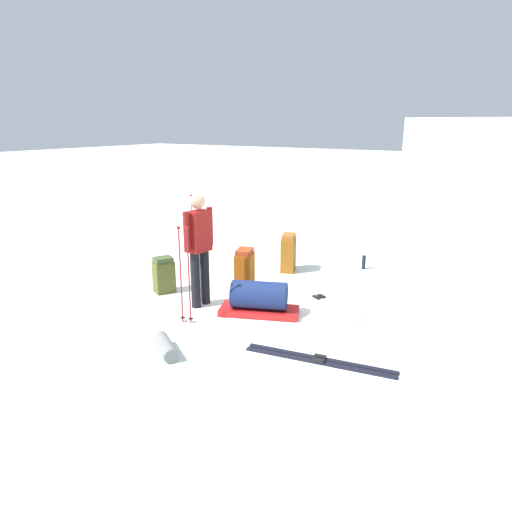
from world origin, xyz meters
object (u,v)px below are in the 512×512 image
ski_pair_near (319,298)px  ski_poles_planted_far (196,225)px  backpack_large_dark (288,253)px  gear_sled (259,299)px  ski_pair_far (319,360)px  thermos_bottle (364,262)px  backpack_bright (245,270)px  ski_poles_planted_near (185,270)px  sleeping_mat_rolled (166,347)px  backpack_small_spare (164,275)px  skier_standing (199,244)px

ski_pair_near → ski_poles_planted_far: (-2.86, 0.50, 0.74)m
backpack_large_dark → gear_sled: 2.09m
ski_pair_far → thermos_bottle: 3.75m
ski_poles_planted_far → gear_sled: 2.86m
ski_pair_far → backpack_bright: 2.55m
gear_sled → ski_poles_planted_near: bearing=-131.7°
ski_pair_far → ski_poles_planted_near: (-2.02, 0.02, 0.74)m
backpack_large_dark → sleeping_mat_rolled: (0.28, -3.61, -0.26)m
backpack_bright → backpack_small_spare: backpack_bright is taller
gear_sled → sleeping_mat_rolled: 1.65m
skier_standing → ski_pair_far: (2.24, -0.63, -0.94)m
skier_standing → backpack_bright: 1.09m
skier_standing → gear_sled: 1.19m
skier_standing → gear_sled: skier_standing is taller
skier_standing → sleeping_mat_rolled: size_ratio=3.09×
gear_sled → ski_pair_near: bearing=64.1°
ski_pair_near → backpack_bright: (-1.20, -0.31, 0.33)m
gear_sled → ski_poles_planted_far: bearing=147.6°
ski_pair_far → ski_poles_planted_far: 4.42m
skier_standing → ski_poles_planted_far: bearing=130.7°
thermos_bottle → ski_pair_far: bearing=-78.2°
sleeping_mat_rolled → ski_pair_far: bearing=26.3°
ski_poles_planted_far → sleeping_mat_rolled: (2.06, -3.12, -0.66)m
ski_pair_far → ski_poles_planted_near: bearing=179.3°
gear_sled → thermos_bottle: bearing=79.1°
gear_sled → sleeping_mat_rolled: (-0.32, -1.62, -0.13)m
ski_pair_far → backpack_bright: (-2.03, 1.50, 0.33)m
backpack_small_spare → ski_poles_planted_near: bearing=-33.8°
skier_standing → ski_poles_planted_near: 0.67m
ski_poles_planted_near → thermos_bottle: ski_poles_planted_near is taller
backpack_small_spare → sleeping_mat_rolled: (1.47, -1.56, -0.20)m
ski_pair_far → ski_poles_planted_near: 2.15m
skier_standing → backpack_large_dark: size_ratio=2.41×
ski_pair_near → backpack_small_spare: 2.52m
ski_poles_planted_near → sleeping_mat_rolled: ski_poles_planted_near is taller
backpack_large_dark → ski_poles_planted_far: bearing=-164.6°
ski_pair_far → gear_sled: bearing=148.5°
skier_standing → sleeping_mat_rolled: 1.78m
gear_sled → sleeping_mat_rolled: gear_sled is taller
backpack_bright → ski_poles_planted_near: (0.01, -1.48, 0.41)m
ski_pair_far → thermos_bottle: (-0.77, 3.67, 0.12)m
skier_standing → gear_sled: bearing=11.1°
ski_pair_far → backpack_large_dark: backpack_large_dark is taller
ski_pair_near → backpack_large_dark: backpack_large_dark is taller
thermos_bottle → skier_standing: bearing=-115.9°
backpack_small_spare → thermos_bottle: 3.74m
skier_standing → ski_poles_planted_near: (0.23, -0.60, -0.20)m
skier_standing → backpack_bright: size_ratio=2.40×
skier_standing → ski_poles_planted_far: (-1.45, 1.69, -0.20)m
backpack_small_spare → gear_sled: bearing=1.8°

